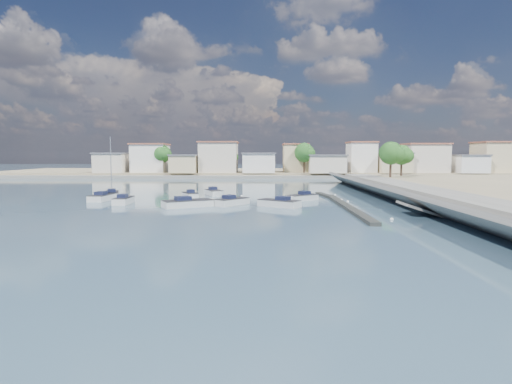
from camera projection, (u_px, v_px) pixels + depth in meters
The scene contains 17 objects.
ground at pixel (278, 188), 79.86m from camera, with size 400.00×400.00×0.00m, color #2B4456.
seawall_walkway at pixel (436, 198), 52.56m from camera, with size 5.00×90.00×1.80m, color slate.
breakwater at pixel (342, 204), 52.52m from camera, with size 2.00×31.02×0.35m.
far_shore_land at pixel (272, 173), 131.59m from camera, with size 160.00×40.00×1.40m, color gray.
far_shore_quay at pixel (274, 177), 110.70m from camera, with size 160.00×2.50×0.80m, color slate.
far_town at pixel (313, 159), 116.01m from camera, with size 113.01×12.80×8.35m.
shore_trees at pixel (308, 155), 107.17m from camera, with size 74.56×38.32×7.92m.
motorboat_a at pixel (124, 201), 54.21m from camera, with size 1.84×4.85×1.48m.
motorboat_b at pixel (233, 202), 52.88m from camera, with size 4.42×4.79×1.48m.
motorboat_c at pixel (277, 203), 51.10m from camera, with size 5.28×4.47×1.48m.
motorboat_d at pixel (301, 198), 57.52m from camera, with size 4.70×4.40×1.48m.
motorboat_e at pixel (104, 198), 58.15m from camera, with size 2.46×5.75×1.48m.
motorboat_f at pixel (190, 196), 60.93m from camera, with size 2.93×3.94×1.48m.
motorboat_g at pixel (214, 193), 65.18m from camera, with size 3.36×4.97×1.48m.
motorboat_h at pixel (190, 204), 51.02m from camera, with size 6.27×4.93×1.48m.
sailboat at pixel (112, 194), 62.24m from camera, with size 3.59×6.11×9.00m.
mooring_buoys at pixel (330, 202), 55.15m from camera, with size 15.82×24.67×0.33m.
Camera 1 is at (-2.71, -39.69, 6.19)m, focal length 30.00 mm.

